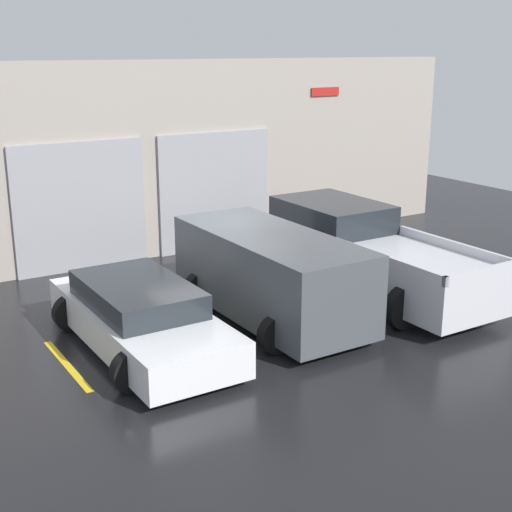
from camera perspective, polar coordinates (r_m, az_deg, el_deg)
ground_plane at (r=15.02m, az=-2.84°, el=-2.75°), size 28.00×28.00×0.00m
shophouse_building at (r=17.34m, az=-8.34°, el=7.52°), size 17.80×0.68×4.64m
pickup_truck at (r=14.95m, az=8.90°, el=0.22°), size 2.45×5.46×1.69m
sedan_white at (r=12.18m, az=-9.26°, el=-4.83°), size 2.15×4.55×1.15m
sedan_side at (r=13.20m, az=1.14°, el=-1.41°), size 2.19×4.42×1.64m
parking_stripe_far_left at (r=11.98m, az=-14.87°, el=-8.43°), size 0.12×2.20×0.01m
parking_stripe_left at (r=12.88m, az=-3.75°, el=-6.09°), size 0.12×2.20×0.01m
parking_stripe_centre at (r=14.20m, az=5.54°, el=-3.94°), size 0.12×2.20×0.01m
parking_stripe_right at (r=15.84m, az=13.04°, el=-2.12°), size 0.12×2.20×0.01m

